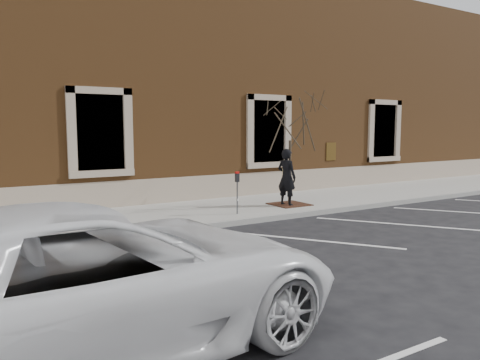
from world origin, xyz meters
TOP-DOWN VIEW (x-y plane):
  - ground at (0.00, 0.00)m, footprint 120.00×120.00m
  - sidewalk_near at (0.00, 1.75)m, footprint 40.00×3.50m
  - curb_near at (0.00, -0.05)m, footprint 40.00×0.12m
  - parking_stripes at (0.00, -2.20)m, footprint 28.00×4.40m
  - building_civic at (0.00, 7.74)m, footprint 40.00×8.62m
  - man at (1.96, 1.05)m, footprint 0.59×0.73m
  - parking_meter at (-0.07, 0.63)m, footprint 0.11×0.08m
  - tree_grate at (2.13, 1.12)m, footprint 1.07×1.07m
  - sapling at (2.13, 1.12)m, footprint 2.18×2.18m
  - white_truck at (-5.55, -5.17)m, footprint 6.52×3.61m

SIDE VIEW (x-z plane):
  - ground at x=0.00m, z-range 0.00..0.00m
  - parking_stripes at x=0.00m, z-range 0.00..0.01m
  - sidewalk_near at x=0.00m, z-range 0.00..0.15m
  - curb_near at x=0.00m, z-range 0.00..0.15m
  - tree_grate at x=2.13m, z-range 0.15..0.18m
  - white_truck at x=-5.55m, z-range 0.00..1.73m
  - parking_meter at x=-0.07m, z-range 0.38..1.57m
  - man at x=1.96m, z-range 0.15..1.90m
  - sapling at x=2.13m, z-range 0.87..4.51m
  - building_civic at x=0.00m, z-range 0.00..8.00m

